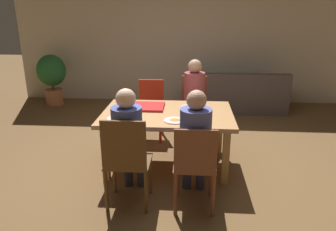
% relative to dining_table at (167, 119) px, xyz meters
% --- Properties ---
extents(ground_plane, '(20.00, 20.00, 0.00)m').
position_rel_dining_table_xyz_m(ground_plane, '(0.00, 0.00, -0.65)').
color(ground_plane, brown).
extents(back_wall, '(6.94, 0.12, 2.91)m').
position_rel_dining_table_xyz_m(back_wall, '(0.00, 3.19, 0.80)').
color(back_wall, beige).
rests_on(back_wall, ground).
extents(dining_table, '(1.61, 1.08, 0.73)m').
position_rel_dining_table_xyz_m(dining_table, '(0.00, 0.00, 0.00)').
color(dining_table, tan).
rests_on(dining_table, ground).
extents(chair_0, '(0.42, 0.43, 0.92)m').
position_rel_dining_table_xyz_m(chair_0, '(0.34, -0.96, -0.14)').
color(chair_0, brown).
rests_on(chair_0, ground).
extents(person_0, '(0.31, 0.54, 1.24)m').
position_rel_dining_table_xyz_m(person_0, '(0.34, -0.80, 0.07)').
color(person_0, '#32324D').
rests_on(person_0, ground).
extents(chair_1, '(0.41, 0.46, 0.98)m').
position_rel_dining_table_xyz_m(chair_1, '(0.34, 0.99, -0.12)').
color(chair_1, brown).
rests_on(chair_1, ground).
extents(person_1, '(0.30, 0.53, 1.26)m').
position_rel_dining_table_xyz_m(person_1, '(0.34, 0.83, 0.08)').
color(person_1, '#353837').
rests_on(person_1, ground).
extents(chair_2, '(0.45, 0.40, 0.98)m').
position_rel_dining_table_xyz_m(chair_2, '(-0.34, -0.96, -0.09)').
color(chair_2, brown).
rests_on(chair_2, ground).
extents(person_2, '(0.30, 0.54, 1.24)m').
position_rel_dining_table_xyz_m(person_2, '(-0.34, -0.80, 0.07)').
color(person_2, '#2C2E40').
rests_on(person_2, ground).
extents(chair_3, '(0.41, 0.43, 0.90)m').
position_rel_dining_table_xyz_m(chair_3, '(-0.34, 0.99, -0.15)').
color(chair_3, '#B52E19').
rests_on(chair_3, ground).
extents(pizza_box_0, '(0.40, 0.40, 0.03)m').
position_rel_dining_table_xyz_m(pizza_box_0, '(-0.26, 0.18, 0.10)').
color(pizza_box_0, red).
rests_on(pizza_box_0, dining_table).
extents(plate_0, '(0.25, 0.25, 0.01)m').
position_rel_dining_table_xyz_m(plate_0, '(0.29, 0.21, 0.09)').
color(plate_0, white).
rests_on(plate_0, dining_table).
extents(plate_1, '(0.25, 0.25, 0.03)m').
position_rel_dining_table_xyz_m(plate_1, '(0.11, -0.32, 0.09)').
color(plate_1, white).
rests_on(plate_1, dining_table).
extents(plate_2, '(0.25, 0.25, 0.01)m').
position_rel_dining_table_xyz_m(plate_2, '(-0.57, -0.29, 0.09)').
color(plate_2, white).
rests_on(plate_2, dining_table).
extents(drinking_glass_0, '(0.06, 0.06, 0.14)m').
position_rel_dining_table_xyz_m(drinking_glass_0, '(0.43, -0.23, 0.15)').
color(drinking_glass_0, '#BD4B29').
rests_on(drinking_glass_0, dining_table).
extents(drinking_glass_1, '(0.07, 0.07, 0.14)m').
position_rel_dining_table_xyz_m(drinking_glass_1, '(-0.47, -0.46, 0.15)').
color(drinking_glass_1, silver).
rests_on(drinking_glass_1, dining_table).
extents(drinking_glass_2, '(0.07, 0.07, 0.10)m').
position_rel_dining_table_xyz_m(drinking_glass_2, '(-0.34, -0.41, 0.13)').
color(drinking_glass_2, silver).
rests_on(drinking_glass_2, dining_table).
extents(couch, '(1.97, 0.85, 0.80)m').
position_rel_dining_table_xyz_m(couch, '(1.17, 2.53, -0.37)').
color(couch, '#554C49').
rests_on(couch, ground).
extents(potted_plant, '(0.59, 0.59, 1.06)m').
position_rel_dining_table_xyz_m(potted_plant, '(-2.62, 2.64, -0.00)').
color(potted_plant, '#BC7448').
rests_on(potted_plant, ground).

